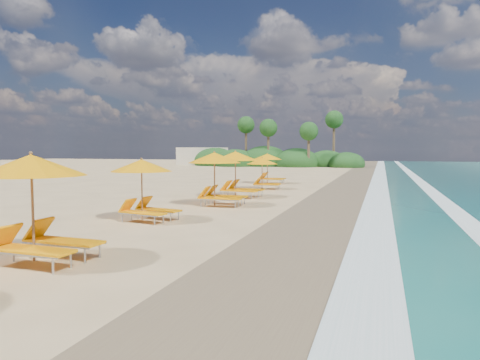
{
  "coord_description": "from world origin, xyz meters",
  "views": [
    {
      "loc": [
        5.68,
        -17.49,
        2.49
      ],
      "look_at": [
        0.0,
        0.0,
        1.2
      ],
      "focal_mm": 32.73,
      "sensor_mm": 36.0,
      "label": 1
    }
  ],
  "objects": [
    {
      "name": "station_2",
      "position": [
        -2.13,
        -4.08,
        1.23
      ],
      "size": [
        2.64,
        2.52,
        2.2
      ],
      "rotation": [
        0.0,
        0.0,
        -0.18
      ],
      "color": "olive",
      "rests_on": "ground"
    },
    {
      "name": "station_3",
      "position": [
        -1.19,
        0.58,
        1.36
      ],
      "size": [
        2.62,
        2.42,
        2.42
      ],
      "rotation": [
        0.0,
        0.0,
        0.02
      ],
      "color": "olive",
      "rests_on": "ground"
    },
    {
      "name": "ground",
      "position": [
        0.0,
        0.0,
        0.0
      ],
      "size": [
        160.0,
        160.0,
        0.0
      ],
      "primitive_type": "plane",
      "color": "tan",
      "rests_on": "ground"
    },
    {
      "name": "station_5",
      "position": [
        -1.3,
        8.97,
        1.13
      ],
      "size": [
        2.24,
        2.08,
        2.01
      ],
      "rotation": [
        0.0,
        0.0,
        0.05
      ],
      "color": "olive",
      "rests_on": "ground"
    },
    {
      "name": "wet_sand",
      "position": [
        4.0,
        0.0,
        0.01
      ],
      "size": [
        4.0,
        160.0,
        0.01
      ],
      "primitive_type": "cube",
      "color": "olive",
      "rests_on": "ground"
    },
    {
      "name": "surf_foam",
      "position": [
        6.7,
        0.0,
        0.03
      ],
      "size": [
        4.0,
        160.0,
        0.01
      ],
      "color": "white",
      "rests_on": "ground"
    },
    {
      "name": "treeline",
      "position": [
        -9.94,
        45.51,
        1.0
      ],
      "size": [
        25.8,
        8.8,
        9.74
      ],
      "color": "#163D14",
      "rests_on": "ground"
    },
    {
      "name": "station_1",
      "position": [
        -1.48,
        -9.77,
        1.37
      ],
      "size": [
        2.68,
        2.48,
        2.45
      ],
      "rotation": [
        0.0,
        0.0,
        -0.03
      ],
      "color": "olive",
      "rests_on": "ground"
    },
    {
      "name": "station_4",
      "position": [
        -1.4,
        4.1,
        1.37
      ],
      "size": [
        2.82,
        2.66,
        2.45
      ],
      "rotation": [
        0.0,
        0.0,
        -0.11
      ],
      "color": "olive",
      "rests_on": "ground"
    },
    {
      "name": "station_6",
      "position": [
        -2.13,
        13.56,
        1.26
      ],
      "size": [
        2.41,
        2.22,
        2.24
      ],
      "rotation": [
        0.0,
        0.0,
        -0.01
      ],
      "color": "olive",
      "rests_on": "ground"
    },
    {
      "name": "beach_building",
      "position": [
        -22.0,
        48.0,
        1.4
      ],
      "size": [
        7.0,
        5.0,
        2.8
      ],
      "primitive_type": "cube",
      "color": "beige",
      "rests_on": "ground"
    }
  ]
}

